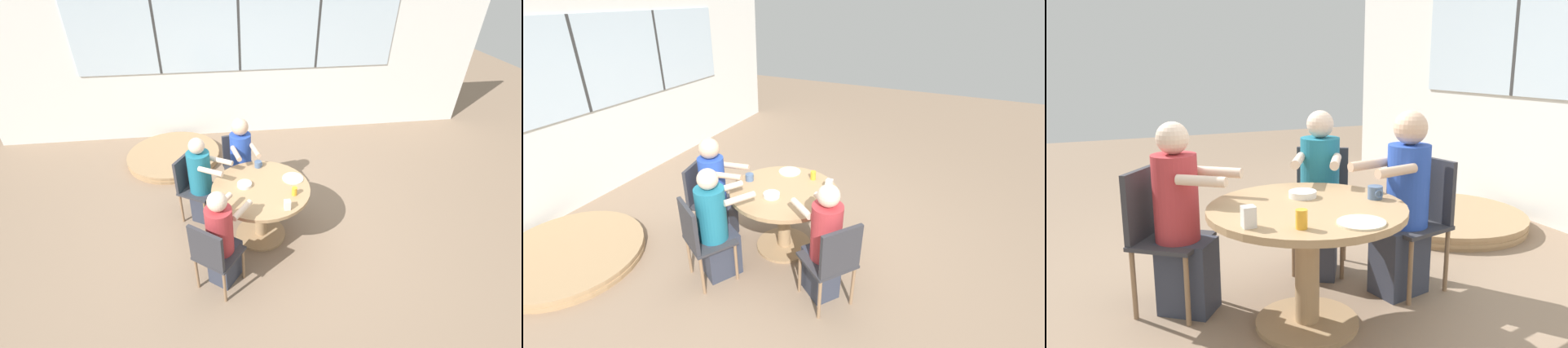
{
  "view_description": "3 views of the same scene",
  "coord_description": "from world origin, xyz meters",
  "views": [
    {
      "loc": [
        -0.4,
        -3.1,
        3.04
      ],
      "look_at": [
        0.0,
        0.0,
        0.9
      ],
      "focal_mm": 24.0,
      "sensor_mm": 36.0,
      "label": 1
    },
    {
      "loc": [
        -2.77,
        -1.37,
        2.48
      ],
      "look_at": [
        0.0,
        0.0,
        0.9
      ],
      "focal_mm": 24.0,
      "sensor_mm": 36.0,
      "label": 2
    },
    {
      "loc": [
        2.46,
        -1.08,
        1.5
      ],
      "look_at": [
        0.0,
        0.0,
        0.9
      ],
      "focal_mm": 35.0,
      "sensor_mm": 36.0,
      "label": 3
    }
  ],
  "objects": [
    {
      "name": "juice_glass",
      "position": [
        0.34,
        -0.18,
        0.76
      ],
      "size": [
        0.06,
        0.06,
        0.09
      ],
      "color": "gold",
      "rests_on": "dining_table"
    },
    {
      "name": "person_man_blue_shirt",
      "position": [
        -0.46,
        -0.61,
        0.54
      ],
      "size": [
        0.5,
        0.54,
        1.16
      ],
      "rotation": [
        0.0,
        0.0,
        -0.65
      ],
      "color": "#333847",
      "rests_on": "ground_plane"
    },
    {
      "name": "chair_for_man_blue_shirt",
      "position": [
        -0.56,
        -0.74,
        0.52
      ],
      "size": [
        0.56,
        0.56,
        0.87
      ],
      "rotation": [
        0.0,
        0.0,
        -0.65
      ],
      "color": "#333338",
      "rests_on": "ground_plane"
    },
    {
      "name": "milk_carton_small",
      "position": [
        0.22,
        -0.4,
        0.77
      ],
      "size": [
        0.06,
        0.06,
        0.1
      ],
      "color": "silver",
      "rests_on": "dining_table"
    },
    {
      "name": "chair_for_man_teal_shirt",
      "position": [
        -0.8,
        0.46,
        0.52
      ],
      "size": [
        0.55,
        0.55,
        0.87
      ],
      "rotation": [
        0.0,
        0.0,
        -2.1
      ],
      "color": "#333338",
      "rests_on": "ground_plane"
    },
    {
      "name": "chair_for_woman_green_shirt",
      "position": [
        -0.19,
        0.9,
        0.52
      ],
      "size": [
        0.47,
        0.47,
        0.87
      ],
      "rotation": [
        0.0,
        0.0,
        -2.93
      ],
      "color": "#333338",
      "rests_on": "ground_plane"
    },
    {
      "name": "ground_plane",
      "position": [
        0.0,
        0.0,
        0.0
      ],
      "size": [
        16.0,
        16.0,
        0.0
      ],
      "primitive_type": "plane",
      "color": "#8C725B"
    },
    {
      "name": "person_man_teal_shirt",
      "position": [
        -0.66,
        0.38,
        0.54
      ],
      "size": [
        0.56,
        0.49,
        1.17
      ],
      "rotation": [
        0.0,
        0.0,
        -2.1
      ],
      "color": "#333847",
      "rests_on": "ground_plane"
    },
    {
      "name": "dining_table",
      "position": [
        0.0,
        0.0,
        0.53
      ],
      "size": [
        1.11,
        1.11,
        0.72
      ],
      "color": "tan",
      "rests_on": "ground_plane"
    },
    {
      "name": "bowl_white_shallow",
      "position": [
        -0.18,
        0.05,
        0.73
      ],
      "size": [
        0.16,
        0.16,
        0.04
      ],
      "color": "white",
      "rests_on": "dining_table"
    },
    {
      "name": "folded_table_stack",
      "position": [
        -1.19,
        1.92,
        0.06
      ],
      "size": [
        1.47,
        1.47,
        0.12
      ],
      "color": "tan",
      "rests_on": "ground_plane"
    },
    {
      "name": "plate_tortillas",
      "position": [
        0.39,
        0.12,
        0.72
      ],
      "size": [
        0.25,
        0.25,
        0.01
      ],
      "color": "beige",
      "rests_on": "dining_table"
    },
    {
      "name": "coffee_mug",
      "position": [
        0.02,
        0.42,
        0.75
      ],
      "size": [
        0.09,
        0.09,
        0.08
      ],
      "color": "slate",
      "rests_on": "dining_table"
    },
    {
      "name": "person_woman_green_shirt",
      "position": [
        -0.16,
        0.75,
        0.56
      ],
      "size": [
        0.37,
        0.54,
        1.2
      ],
      "rotation": [
        0.0,
        0.0,
        -2.93
      ],
      "color": "#333847",
      "rests_on": "ground_plane"
    }
  ]
}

